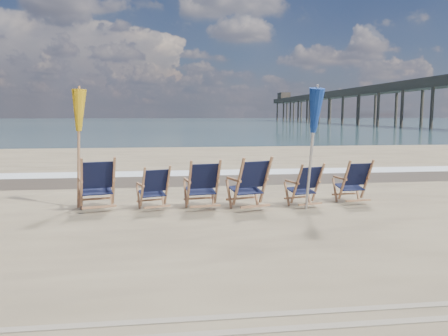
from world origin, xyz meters
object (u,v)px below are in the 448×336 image
object	(u,v)px
beach_chair_2	(218,184)
umbrella_blue	(312,116)
beach_chair_5	(367,181)
fishing_pier	(372,100)
beach_chair_4	(318,184)
beach_chair_0	(114,183)
beach_chair_3	(266,182)
beach_chair_1	(168,187)
umbrella_yellow	(77,117)

from	to	relation	value
beach_chair_2	umbrella_blue	world-z (taller)	umbrella_blue
beach_chair_5	fishing_pier	distance (m)	79.38
beach_chair_5	fishing_pier	size ratio (longest dim) A/B	0.01
beach_chair_5	beach_chair_4	bearing A→B (deg)	0.92
beach_chair_4	beach_chair_5	distance (m)	1.18
beach_chair_0	beach_chair_2	world-z (taller)	beach_chair_0
beach_chair_2	beach_chair_3	distance (m)	0.99
umbrella_blue	beach_chair_4	bearing A→B (deg)	52.95
beach_chair_1	beach_chair_2	bearing A→B (deg)	153.49
beach_chair_5	umbrella_blue	bearing A→B (deg)	14.19
beach_chair_0	beach_chair_4	world-z (taller)	beach_chair_0
beach_chair_4	umbrella_blue	bearing A→B (deg)	37.05
beach_chair_0	umbrella_blue	world-z (taller)	umbrella_blue
beach_chair_0	fishing_pier	world-z (taller)	fishing_pier
umbrella_yellow	fishing_pier	bearing A→B (deg)	59.99
beach_chair_4	fishing_pier	distance (m)	80.05
beach_chair_4	umbrella_yellow	bearing A→B (deg)	-22.63
umbrella_yellow	umbrella_blue	xyz separation A→B (m)	(4.64, -1.00, 0.01)
beach_chair_4	fishing_pier	world-z (taller)	fishing_pier
beach_chair_3	umbrella_blue	world-z (taller)	umbrella_blue
beach_chair_0	beach_chair_2	bearing A→B (deg)	159.61
beach_chair_1	umbrella_yellow	bearing A→B (deg)	-31.90
beach_chair_4	fishing_pier	bearing A→B (deg)	-132.63
beach_chair_3	beach_chair_4	distance (m)	1.16
beach_chair_2	umbrella_blue	bearing A→B (deg)	158.06
beach_chair_5	umbrella_yellow	world-z (taller)	umbrella_yellow
beach_chair_1	beach_chair_5	xyz separation A→B (m)	(4.31, 0.02, 0.03)
beach_chair_1	umbrella_yellow	distance (m)	2.35
beach_chair_5	umbrella_blue	distance (m)	2.12
beach_chair_5	beach_chair_2	bearing A→B (deg)	-4.56
beach_chair_3	beach_chair_4	size ratio (longest dim) A/B	1.18
beach_chair_4	umbrella_blue	size ratio (longest dim) A/B	0.39
beach_chair_1	beach_chair_4	world-z (taller)	beach_chair_4
beach_chair_3	fishing_pier	world-z (taller)	fishing_pier
umbrella_blue	fishing_pier	size ratio (longest dim) A/B	0.02
beach_chair_2	umbrella_blue	xyz separation A→B (m)	(1.82, -0.42, 1.37)
beach_chair_3	umbrella_yellow	world-z (taller)	umbrella_yellow
beach_chair_1	umbrella_yellow	world-z (taller)	umbrella_yellow
beach_chair_1	fishing_pier	world-z (taller)	fishing_pier
beach_chair_5	umbrella_blue	size ratio (longest dim) A/B	0.40
umbrella_blue	fishing_pier	bearing A→B (deg)	63.21
umbrella_yellow	fishing_pier	xyz separation A→B (m)	(40.91, 70.82, 2.77)
umbrella_blue	beach_chair_0	bearing A→B (deg)	171.00
beach_chair_1	umbrella_blue	bearing A→B (deg)	150.24
beach_chair_4	beach_chair_0	bearing A→B (deg)	-18.67
beach_chair_0	umbrella_yellow	size ratio (longest dim) A/B	0.46
beach_chair_2	umbrella_yellow	xyz separation A→B (m)	(-2.83, 0.58, 1.36)
fishing_pier	beach_chair_0	bearing A→B (deg)	-119.43
beach_chair_1	umbrella_yellow	xyz separation A→B (m)	(-1.81, 0.43, 1.42)
beach_chair_1	beach_chair_4	size ratio (longest dim) A/B	0.98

